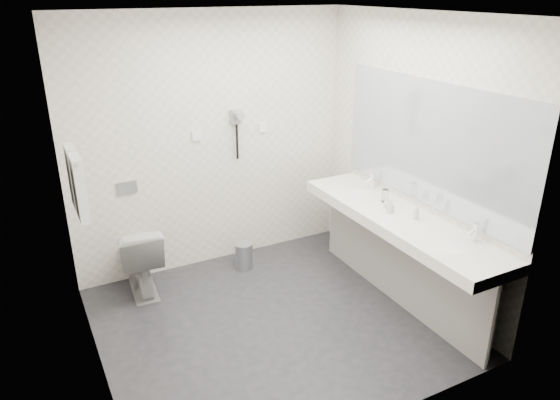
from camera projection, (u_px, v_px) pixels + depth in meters
floor at (273, 322)px, 4.50m from camera, size 2.80×2.80×0.00m
ceiling at (271, 14)px, 3.55m from camera, size 2.80×2.80×0.00m
wall_back at (212, 144)px, 5.09m from camera, size 2.80×0.00×2.80m
wall_front at (375, 258)px, 2.96m from camera, size 2.80×0.00×2.80m
wall_left at (81, 221)px, 3.43m from camera, size 0.00×2.60×2.60m
wall_right at (413, 160)px, 4.63m from camera, size 0.00×2.60×2.60m
vanity_counter at (399, 221)px, 4.52m from camera, size 0.55×2.20×0.10m
vanity_panel at (397, 263)px, 4.69m from camera, size 0.03×2.15×0.75m
vanity_post_near at (492, 324)px, 3.85m from camera, size 0.06×0.06×0.75m
vanity_post_far at (336, 220)px, 5.55m from camera, size 0.06×0.06×0.75m
mirror at (430, 144)px, 4.38m from camera, size 0.02×2.20×1.05m
basin_near at (455, 248)px, 3.97m from camera, size 0.40×0.31×0.05m
basin_far at (355, 192)px, 5.04m from camera, size 0.40×0.31×0.05m
faucet_near at (475, 232)px, 4.02m from camera, size 0.04×0.04×0.15m
faucet_far at (372, 180)px, 5.08m from camera, size 0.04×0.04×0.15m
soap_bottle_a at (390, 207)px, 4.53m from camera, size 0.07×0.07×0.11m
soap_bottle_b at (387, 203)px, 4.65m from camera, size 0.07×0.07×0.08m
soap_bottle_c at (416, 212)px, 4.40m from camera, size 0.06×0.06×0.13m
glass_left at (385, 196)px, 4.76m from camera, size 0.08×0.08×0.12m
toilet at (140, 258)px, 4.85m from camera, size 0.44×0.71×0.69m
flush_plate at (127, 188)px, 4.83m from camera, size 0.18×0.02×0.12m
pedal_bin at (244, 256)px, 5.32m from camera, size 0.20×0.20×0.26m
bin_lid at (243, 244)px, 5.27m from camera, size 0.19×0.19×0.02m
towel_rail at (71, 154)px, 3.79m from camera, size 0.02×0.62×0.02m
towel_near at (79, 188)px, 3.76m from camera, size 0.07×0.24×0.48m
towel_far at (74, 177)px, 3.99m from camera, size 0.07×0.24×0.48m
dryer_cradle at (236, 117)px, 5.08m from camera, size 0.10×0.04×0.14m
dryer_barrel at (238, 115)px, 5.01m from camera, size 0.08×0.14×0.08m
dryer_cord at (237, 142)px, 5.16m from camera, size 0.02×0.02×0.35m
switch_plate_a at (197, 136)px, 4.98m from camera, size 0.09×0.02×0.09m
switch_plate_b at (263, 128)px, 5.28m from camera, size 0.09×0.02×0.09m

